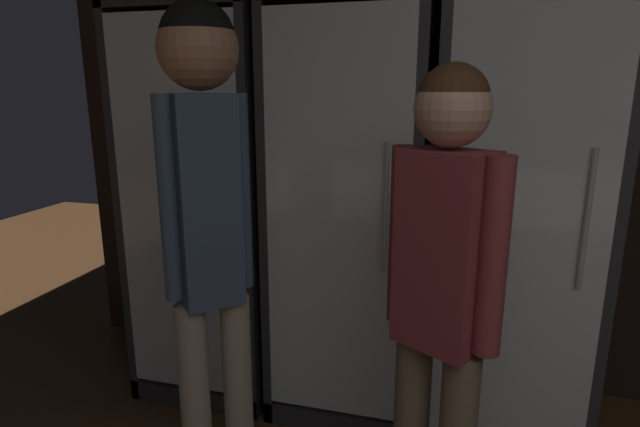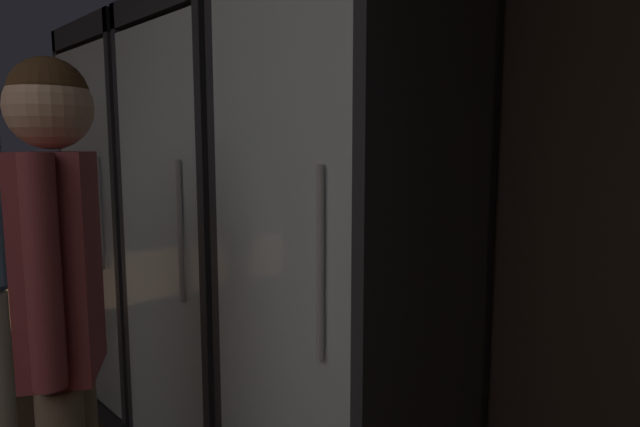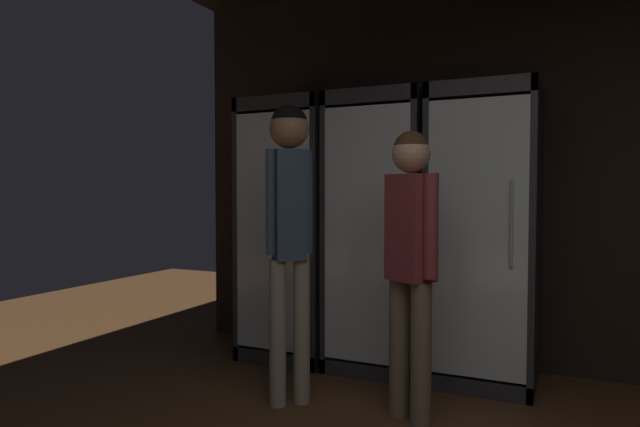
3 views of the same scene
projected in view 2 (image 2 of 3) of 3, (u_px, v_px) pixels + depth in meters
The scene contains 5 objects.
wall_back at pixel (620, 127), 1.44m from camera, with size 6.00×0.06×2.80m, color black.
cooler_far_left at pixel (158, 227), 2.74m from camera, with size 0.66×0.66×1.91m.
cooler_left at pixel (236, 244), 2.24m from camera, with size 0.66×0.66×1.91m.
cooler_center at pixel (359, 271), 1.74m from camera, with size 0.66×0.66×1.91m.
shopper_near at pixel (62, 302), 1.35m from camera, with size 0.33×0.26×1.56m.
Camera 2 is at (0.48, 1.43, 1.34)m, focal length 29.63 mm.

